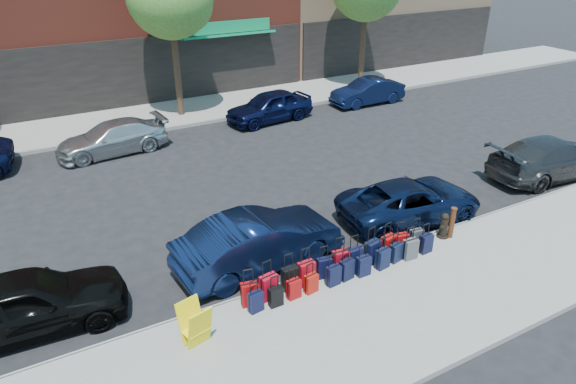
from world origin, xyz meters
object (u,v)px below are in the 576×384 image
suitcase_front_5 (340,262)px  car_near_1 (259,241)px  fire_hydrant (444,226)px  display_rack (195,325)px  car_far_3 (367,92)px  car_far_2 (270,106)px  bollard (452,222)px  car_near_3 (552,158)px  car_near_0 (26,303)px  car_far_1 (112,138)px  car_near_2 (410,201)px

suitcase_front_5 → car_near_1: size_ratio=0.22×
fire_hydrant → display_rack: size_ratio=0.77×
suitcase_front_5 → car_far_3: (9.57, 11.72, 0.17)m
car_far_3 → car_far_2: bearing=-90.3°
display_rack → car_near_1: size_ratio=0.22×
bollard → car_near_3: size_ratio=0.19×
bollard → car_far_2: (0.24, 11.84, 0.07)m
car_near_0 → bollard: bearing=-95.9°
bollard → car_near_1: bearing=163.3°
car_far_1 → car_near_1: bearing=5.2°
car_near_3 → car_far_1: size_ratio=1.15×
car_near_0 → car_near_2: 10.67m
bollard → car_far_1: (-7.01, 11.41, -0.01)m
suitcase_front_5 → bollard: suitcase_front_5 is taller
suitcase_front_5 → car_near_3: bearing=16.0°
car_near_0 → car_near_3: (17.19, -0.26, -0.00)m
display_rack → car_near_1: (2.50, 2.11, 0.11)m
fire_hydrant → display_rack: display_rack is taller
car_near_3 → car_near_1: bearing=94.2°
bollard → display_rack: (-7.80, -0.53, -0.00)m
car_far_3 → car_near_0: bearing=-59.2°
car_near_2 → car_far_1: car_far_1 is taller
car_near_2 → car_far_2: bearing=3.5°
display_rack → car_near_2: (7.63, 2.10, -0.01)m
fire_hydrant → car_far_3: size_ratio=0.19×
bollard → car_far_2: 11.85m
car_near_3 → car_far_2: size_ratio=1.20×
car_near_1 → car_near_2: bearing=-95.0°
suitcase_front_5 → car_near_3: (10.07, 1.45, 0.26)m
fire_hydrant → car_far_1: size_ratio=0.17×
bollard → car_near_2: car_near_2 is taller
car_near_1 → car_far_1: (-1.72, 9.83, -0.11)m
car_near_0 → suitcase_front_5: bearing=-99.9°
fire_hydrant → car_near_3: bearing=-7.6°
suitcase_front_5 → car_far_3: size_ratio=0.26×
car_near_0 → car_near_3: bearing=-87.3°
car_near_0 → car_near_2: car_near_0 is taller
display_rack → car_near_2: 7.91m
suitcase_front_5 → display_rack: (-4.08, -0.63, 0.17)m
car_far_2 → car_far_3: car_far_2 is taller
car_near_3 → car_far_2: bearing=35.1°
car_near_1 → car_near_2: car_near_1 is taller
car_near_3 → car_near_0: bearing=93.5°
display_rack → car_near_0: bearing=128.8°
suitcase_front_5 → car_far_3: bearing=58.6°
fire_hydrant → car_far_3: (6.02, 11.71, 0.14)m
car_near_1 → car_near_0: bearing=82.7°
suitcase_front_5 → fire_hydrant: 3.54m
display_rack → car_near_0: car_near_0 is taller
suitcase_front_5 → car_near_0: size_ratio=0.24×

